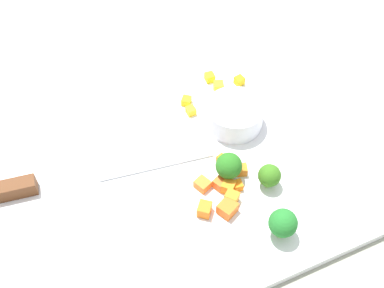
% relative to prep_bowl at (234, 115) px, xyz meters
% --- Properties ---
extents(ground_plane, '(4.00, 4.00, 0.00)m').
position_rel_prep_bowl_xyz_m(ground_plane, '(-0.07, -0.02, -0.03)').
color(ground_plane, gray).
extents(cutting_board, '(0.54, 0.40, 0.01)m').
position_rel_prep_bowl_xyz_m(cutting_board, '(-0.07, -0.02, -0.02)').
color(cutting_board, white).
rests_on(cutting_board, ground_plane).
extents(prep_bowl, '(0.08, 0.08, 0.03)m').
position_rel_prep_bowl_xyz_m(prep_bowl, '(0.00, 0.00, 0.00)').
color(prep_bowl, white).
rests_on(prep_bowl, cutting_board).
extents(chef_knife, '(0.29, 0.06, 0.02)m').
position_rel_prep_bowl_xyz_m(chef_knife, '(-0.24, -0.00, -0.01)').
color(chef_knife, silver).
rests_on(chef_knife, cutting_board).
extents(carrot_dice_0, '(0.02, 0.02, 0.02)m').
position_rel_prep_bowl_xyz_m(carrot_dice_0, '(-0.06, -0.11, -0.01)').
color(carrot_dice_0, orange).
rests_on(carrot_dice_0, cutting_board).
extents(carrot_dice_1, '(0.02, 0.02, 0.01)m').
position_rel_prep_bowl_xyz_m(carrot_dice_1, '(-0.03, -0.08, -0.01)').
color(carrot_dice_1, orange).
rests_on(carrot_dice_1, cutting_board).
extents(carrot_dice_2, '(0.02, 0.02, 0.01)m').
position_rel_prep_bowl_xyz_m(carrot_dice_2, '(-0.08, -0.08, -0.01)').
color(carrot_dice_2, orange).
rests_on(carrot_dice_2, cutting_board).
extents(carrot_dice_3, '(0.02, 0.02, 0.01)m').
position_rel_prep_bowl_xyz_m(carrot_dice_3, '(-0.06, -0.09, -0.01)').
color(carrot_dice_3, orange).
rests_on(carrot_dice_3, cutting_board).
extents(carrot_dice_4, '(0.03, 0.03, 0.01)m').
position_rel_prep_bowl_xyz_m(carrot_dice_4, '(-0.07, -0.12, -0.01)').
color(carrot_dice_4, orange).
rests_on(carrot_dice_4, cutting_board).
extents(carrot_dice_5, '(0.02, 0.02, 0.01)m').
position_rel_prep_bowl_xyz_m(carrot_dice_5, '(-0.09, -0.11, -0.01)').
color(carrot_dice_5, orange).
rests_on(carrot_dice_5, cutting_board).
extents(carrot_dice_6, '(0.02, 0.02, 0.01)m').
position_rel_prep_bowl_xyz_m(carrot_dice_6, '(-0.06, -0.09, -0.01)').
color(carrot_dice_6, orange).
rests_on(carrot_dice_6, cutting_board).
extents(carrot_dice_7, '(0.01, 0.01, 0.01)m').
position_rel_prep_bowl_xyz_m(carrot_dice_7, '(-0.04, -0.10, -0.01)').
color(carrot_dice_7, orange).
rests_on(carrot_dice_7, cutting_board).
extents(carrot_dice_8, '(0.01, 0.01, 0.01)m').
position_rel_prep_bowl_xyz_m(carrot_dice_8, '(-0.04, -0.05, -0.01)').
color(carrot_dice_8, orange).
rests_on(carrot_dice_8, cutting_board).
extents(pepper_dice_0, '(0.01, 0.01, 0.01)m').
position_rel_prep_bowl_xyz_m(pepper_dice_0, '(0.04, 0.07, -0.01)').
color(pepper_dice_0, yellow).
rests_on(pepper_dice_0, cutting_board).
extents(pepper_dice_1, '(0.02, 0.02, 0.01)m').
position_rel_prep_bowl_xyz_m(pepper_dice_1, '(-0.04, 0.06, -0.01)').
color(pepper_dice_1, yellow).
rests_on(pepper_dice_1, cutting_board).
extents(pepper_dice_2, '(0.01, 0.01, 0.01)m').
position_rel_prep_bowl_xyz_m(pepper_dice_2, '(-0.05, 0.04, -0.01)').
color(pepper_dice_2, yellow).
rests_on(pepper_dice_2, cutting_board).
extents(pepper_dice_3, '(0.01, 0.01, 0.01)m').
position_rel_prep_bowl_xyz_m(pepper_dice_3, '(0.01, 0.09, -0.01)').
color(pepper_dice_3, yellow).
rests_on(pepper_dice_3, cutting_board).
extents(pepper_dice_4, '(0.02, 0.02, 0.02)m').
position_rel_prep_bowl_xyz_m(pepper_dice_4, '(0.01, 0.06, -0.01)').
color(pepper_dice_4, yellow).
rests_on(pepper_dice_4, cutting_board).
extents(broccoli_floret_0, '(0.03, 0.03, 0.03)m').
position_rel_prep_bowl_xyz_m(broccoli_floret_0, '(-0.01, -0.11, 0.00)').
color(broccoli_floret_0, '#8DBF55').
rests_on(broccoli_floret_0, cutting_board).
extents(broccoli_floret_1, '(0.03, 0.03, 0.04)m').
position_rel_prep_bowl_xyz_m(broccoli_floret_1, '(-0.05, -0.08, 0.01)').
color(broccoli_floret_1, '#80C36A').
rests_on(broccoli_floret_1, cutting_board).
extents(broccoli_floret_2, '(0.03, 0.03, 0.04)m').
position_rel_prep_bowl_xyz_m(broccoli_floret_2, '(-0.03, -0.17, 0.01)').
color(broccoli_floret_2, '#8BC156').
rests_on(broccoli_floret_2, cutting_board).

